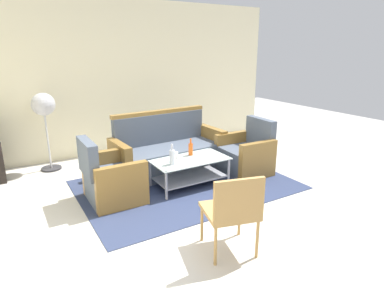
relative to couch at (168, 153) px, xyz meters
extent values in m
plane|color=beige|center=(-0.16, -1.53, -0.32)|extent=(14.00, 14.00, 0.00)
cube|color=beige|center=(-0.16, 1.53, 1.08)|extent=(6.52, 0.12, 2.80)
cube|color=#2D3856|center=(-0.03, -0.65, -0.31)|extent=(3.00, 2.09, 0.01)
cube|color=#4C5666|center=(0.00, -0.05, -0.10)|extent=(1.63, 0.77, 0.42)
cube|color=#4C5666|center=(-0.01, 0.27, 0.35)|extent=(1.60, 0.21, 0.48)
cube|color=olive|center=(0.84, -0.02, 0.00)|extent=(0.15, 0.70, 0.62)
cube|color=olive|center=(-0.84, -0.09, 0.00)|extent=(0.15, 0.70, 0.62)
cube|color=olive|center=(-0.01, 0.27, 0.62)|extent=(1.64, 0.17, 0.06)
cube|color=#4C5666|center=(-1.09, -0.57, -0.11)|extent=(0.66, 0.60, 0.40)
cube|color=#4C5666|center=(-1.40, -0.57, 0.32)|extent=(0.12, 0.60, 0.45)
cube|color=olive|center=(-1.08, -0.24, -0.02)|extent=(0.66, 0.10, 0.58)
cube|color=olive|center=(-1.09, -0.90, -0.02)|extent=(0.66, 0.10, 0.58)
cube|color=#4C5666|center=(1.02, -0.68, -0.11)|extent=(0.68, 0.62, 0.40)
cube|color=#4C5666|center=(1.33, -0.69, 0.32)|extent=(0.14, 0.60, 0.45)
cube|color=olive|center=(1.01, -1.01, -0.02)|extent=(0.66, 0.12, 0.58)
cube|color=olive|center=(1.02, -0.35, -0.02)|extent=(0.66, 0.12, 0.58)
cube|color=silver|center=(0.00, -0.68, 0.09)|extent=(1.10, 0.60, 0.02)
cube|color=#9E9EA5|center=(0.00, -0.68, -0.19)|extent=(1.00, 0.52, 0.02)
cylinder|color=#9E9EA5|center=(-0.51, -0.42, -0.11)|extent=(0.04, 0.04, 0.40)
cylinder|color=#9E9EA5|center=(0.51, -0.42, -0.11)|extent=(0.04, 0.04, 0.40)
cylinder|color=#9E9EA5|center=(-0.51, -0.94, -0.11)|extent=(0.04, 0.04, 0.40)
cylinder|color=#9E9EA5|center=(0.51, -0.94, -0.11)|extent=(0.04, 0.04, 0.40)
cylinder|color=#D85919|center=(0.10, -0.54, 0.18)|extent=(0.07, 0.07, 0.18)
cylinder|color=#D85919|center=(0.10, -0.54, 0.31)|extent=(0.02, 0.02, 0.08)
cylinder|color=silver|center=(-0.32, -0.75, 0.20)|extent=(0.08, 0.08, 0.20)
cylinder|color=silver|center=(-0.32, -0.75, 0.34)|extent=(0.03, 0.03, 0.09)
cylinder|color=silver|center=(-0.17, -0.57, 0.14)|extent=(0.08, 0.08, 0.10)
cylinder|color=#2D2D33|center=(-1.64, 1.07, -0.30)|extent=(0.32, 0.32, 0.03)
cylinder|color=#B2B2B7|center=(-1.64, 1.07, 0.19)|extent=(0.03, 0.03, 0.95)
sphere|color=#B2B2B7|center=(-1.64, 1.07, 0.77)|extent=(0.36, 0.36, 0.36)
cube|color=#AD844C|center=(-0.47, -2.24, 0.10)|extent=(0.59, 0.59, 0.04)
cube|color=#AD844C|center=(-0.53, -2.45, 0.32)|extent=(0.47, 0.17, 0.40)
cylinder|color=#AD844C|center=(-0.62, -1.98, -0.11)|extent=(0.03, 0.03, 0.42)
cylinder|color=#AD844C|center=(-0.21, -2.09, -0.11)|extent=(0.03, 0.03, 0.42)
cylinder|color=#AD844C|center=(-0.73, -2.39, -0.11)|extent=(0.03, 0.03, 0.42)
cylinder|color=#AD844C|center=(-0.33, -2.50, -0.11)|extent=(0.03, 0.03, 0.42)
camera|label=1|loc=(-2.26, -4.53, 1.64)|focal=30.74mm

